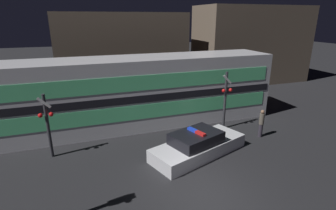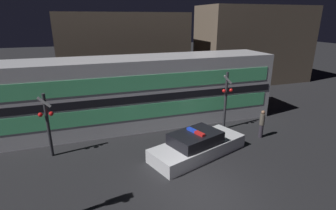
% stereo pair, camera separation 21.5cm
% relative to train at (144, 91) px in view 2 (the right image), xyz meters
% --- Properties ---
extents(ground_plane, '(120.00, 120.00, 0.00)m').
position_rel_train_xyz_m(ground_plane, '(0.31, -7.64, -2.10)').
color(ground_plane, black).
extents(train, '(16.35, 3.10, 4.21)m').
position_rel_train_xyz_m(train, '(0.00, 0.00, 0.00)').
color(train, silver).
rests_on(train, ground_plane).
extents(police_car, '(5.29, 3.34, 1.32)m').
position_rel_train_xyz_m(police_car, '(1.48, -4.80, -1.62)').
color(police_car, silver).
rests_on(police_car, ground_plane).
extents(pedestrian, '(0.27, 0.27, 1.60)m').
position_rel_train_xyz_m(pedestrian, '(5.70, -4.13, -1.28)').
color(pedestrian, '#2D2833').
rests_on(pedestrian, ground_plane).
extents(crossing_signal_near, '(0.67, 0.32, 3.49)m').
position_rel_train_xyz_m(crossing_signal_near, '(4.33, -2.45, -0.21)').
color(crossing_signal_near, '#2D2D33').
rests_on(crossing_signal_near, ground_plane).
extents(crossing_signal_far, '(0.67, 0.32, 3.17)m').
position_rel_train_xyz_m(crossing_signal_far, '(-5.30, -2.67, -0.37)').
color(crossing_signal_far, '#2D2D33').
rests_on(crossing_signal_far, ground_plane).
extents(building_left, '(11.04, 5.85, 6.86)m').
position_rel_train_xyz_m(building_left, '(0.24, 9.10, 1.32)').
color(building_left, brown).
rests_on(building_left, ground_plane).
extents(building_center, '(11.33, 4.96, 7.55)m').
position_rel_train_xyz_m(building_center, '(13.56, 8.00, 1.67)').
color(building_center, brown).
rests_on(building_center, ground_plane).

